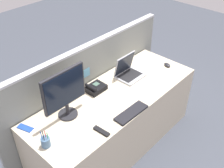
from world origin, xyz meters
name	(u,v)px	position (x,y,z in m)	size (l,w,h in m)	color
ground_plane	(115,143)	(0.00, 0.00, 0.00)	(10.00, 10.00, 0.00)	#424751
desk	(115,121)	(0.00, 0.00, 0.38)	(2.04, 0.76, 0.75)	beige
cubicle_divider	(89,90)	(0.00, 0.42, 0.60)	(2.36, 0.08, 1.20)	gray
desktop_monitor	(65,92)	(-0.54, 0.14, 1.03)	(0.47, 0.19, 0.50)	#232328
laptop	(128,71)	(0.37, 0.14, 0.82)	(0.30, 0.26, 0.26)	#B2B5BC
desk_phone	(95,88)	(-0.09, 0.21, 0.79)	(0.21, 0.16, 0.09)	black
keyboard_main	(131,113)	(-0.11, -0.31, 0.76)	(0.38, 0.13, 0.02)	black
computer_mouse_right_hand	(167,65)	(0.87, -0.08, 0.77)	(0.06, 0.10, 0.03)	#232328
pen_cup	(46,142)	(-0.92, -0.03, 0.80)	(0.08, 0.08, 0.18)	#4C7093
cell_phone_blue_case	(25,128)	(-0.93, 0.28, 0.76)	(0.06, 0.15, 0.01)	blue
tv_remote	(101,131)	(-0.49, -0.27, 0.76)	(0.04, 0.17, 0.02)	black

